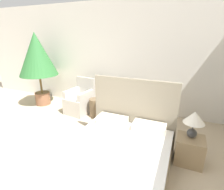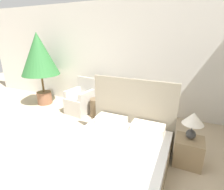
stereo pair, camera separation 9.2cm
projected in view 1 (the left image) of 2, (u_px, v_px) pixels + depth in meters
The scene contains 8 objects.
wall_back at pixel (119, 58), 4.78m from camera, with size 10.00×0.06×2.90m.
bed at pixel (117, 155), 2.73m from camera, with size 1.61×1.97×1.29m.
armchair_near_window_left at pixel (80, 102), 4.80m from camera, with size 0.67×0.75×0.93m.
armchair_near_window_right at pixel (114, 108), 4.42m from camera, with size 0.65×0.73×0.93m.
potted_palm at pixel (37, 56), 4.98m from camera, with size 1.09×1.09×2.13m.
nightstand at pixel (189, 150), 2.90m from camera, with size 0.44×0.40×0.46m.
table_lamp at pixel (194, 120), 2.75m from camera, with size 0.33×0.33×0.45m.
side_table at pixel (95, 108), 4.58m from camera, with size 0.32×0.32×0.48m.
Camera 1 is at (1.73, -0.96, 2.04)m, focal length 28.00 mm.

